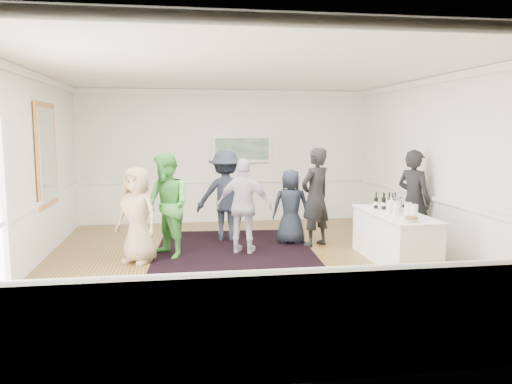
{
  "coord_description": "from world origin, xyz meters",
  "views": [
    {
      "loc": [
        -1.1,
        -8.09,
        2.24
      ],
      "look_at": [
        0.17,
        0.2,
        1.19
      ],
      "focal_mm": 35.0,
      "sensor_mm": 36.0,
      "label": 1
    }
  ],
  "objects": [
    {
      "name": "floor",
      "position": [
        0.0,
        0.0,
        0.0
      ],
      "size": [
        8.0,
        8.0,
        0.0
      ],
      "primitive_type": "plane",
      "color": "olive",
      "rests_on": "ground"
    },
    {
      "name": "ceiling",
      "position": [
        0.0,
        0.0,
        3.2
      ],
      "size": [
        7.0,
        8.0,
        0.02
      ],
      "primitive_type": "cube",
      "color": "white",
      "rests_on": "wall_back"
    },
    {
      "name": "wall_left",
      "position": [
        -3.5,
        0.0,
        1.6
      ],
      "size": [
        0.02,
        8.0,
        3.2
      ],
      "primitive_type": "cube",
      "color": "white",
      "rests_on": "floor"
    },
    {
      "name": "wall_right",
      "position": [
        3.5,
        0.0,
        1.6
      ],
      "size": [
        0.02,
        8.0,
        3.2
      ],
      "primitive_type": "cube",
      "color": "white",
      "rests_on": "floor"
    },
    {
      "name": "wall_back",
      "position": [
        0.0,
        4.0,
        1.6
      ],
      "size": [
        7.0,
        0.02,
        3.2
      ],
      "primitive_type": "cube",
      "color": "white",
      "rests_on": "floor"
    },
    {
      "name": "wall_front",
      "position": [
        0.0,
        -4.0,
        1.6
      ],
      "size": [
        7.0,
        0.02,
        3.2
      ],
      "primitive_type": "cube",
      "color": "white",
      "rests_on": "floor"
    },
    {
      "name": "wainscoting",
      "position": [
        0.0,
        0.0,
        0.5
      ],
      "size": [
        7.0,
        8.0,
        1.0
      ],
      "primitive_type": null,
      "color": "white",
      "rests_on": "floor"
    },
    {
      "name": "mirror",
      "position": [
        -3.45,
        1.3,
        1.8
      ],
      "size": [
        0.05,
        1.25,
        1.85
      ],
      "color": "#EF9446",
      "rests_on": "wall_left"
    },
    {
      "name": "landscape_painting",
      "position": [
        0.4,
        3.95,
        1.78
      ],
      "size": [
        1.44,
        0.06,
        0.66
      ],
      "color": "white",
      "rests_on": "wall_back"
    },
    {
      "name": "area_rug",
      "position": [
        -0.13,
        0.86,
        0.01
      ],
      "size": [
        3.11,
        3.95,
        0.02
      ],
      "primitive_type": "cube",
      "rotation": [
        0.0,
        0.0,
        -0.06
      ],
      "color": "black",
      "rests_on": "floor"
    },
    {
      "name": "serving_table",
      "position": [
        2.48,
        -0.24,
        0.43
      ],
      "size": [
        0.8,
        2.09,
        0.85
      ],
      "color": "white",
      "rests_on": "floor"
    },
    {
      "name": "bartender",
      "position": [
        3.2,
        0.55,
        0.94
      ],
      "size": [
        0.72,
        0.82,
        1.88
      ],
      "primitive_type": "imported",
      "rotation": [
        0.0,
        0.0,
        2.07
      ],
      "color": "black",
      "rests_on": "floor"
    },
    {
      "name": "guest_tan",
      "position": [
        -1.82,
        0.38,
        0.82
      ],
      "size": [
        0.95,
        0.89,
        1.63
      ],
      "primitive_type": "imported",
      "rotation": [
        0.0,
        0.0,
        -0.63
      ],
      "color": "tan",
      "rests_on": "floor"
    },
    {
      "name": "guest_green",
      "position": [
        -1.34,
        0.65,
        0.92
      ],
      "size": [
        1.08,
        1.13,
        1.84
      ],
      "primitive_type": "imported",
      "rotation": [
        0.0,
        0.0,
        -0.98
      ],
      "color": "green",
      "rests_on": "floor"
    },
    {
      "name": "guest_lilac",
      "position": [
        0.04,
        0.76,
        0.87
      ],
      "size": [
        1.1,
        0.76,
        1.74
      ],
      "primitive_type": "imported",
      "rotation": [
        0.0,
        0.0,
        2.78
      ],
      "color": "#B9AEC3",
      "rests_on": "floor"
    },
    {
      "name": "guest_dark_a",
      "position": [
        -0.19,
        1.88,
        0.91
      ],
      "size": [
        1.23,
        0.77,
        1.83
      ],
      "primitive_type": "imported",
      "rotation": [
        0.0,
        0.0,
        3.06
      ],
      "color": "#1C222E",
      "rests_on": "floor"
    },
    {
      "name": "guest_dark_b",
      "position": [
        1.48,
        1.14,
        0.95
      ],
      "size": [
        0.83,
        0.75,
        1.91
      ],
      "primitive_type": "imported",
      "rotation": [
        0.0,
        0.0,
        3.69
      ],
      "color": "black",
      "rests_on": "floor"
    },
    {
      "name": "guest_navy",
      "position": [
        1.05,
        1.39,
        0.74
      ],
      "size": [
        0.78,
        0.56,
        1.48
      ],
      "primitive_type": "imported",
      "rotation": [
        0.0,
        0.0,
        3.01
      ],
      "color": "#1C222E",
      "rests_on": "floor"
    },
    {
      "name": "wine_bottles",
      "position": [
        2.52,
        0.21,
        1.0
      ],
      "size": [
        0.41,
        0.23,
        0.31
      ],
      "color": "black",
      "rests_on": "serving_table"
    },
    {
      "name": "juice_pitchers",
      "position": [
        2.47,
        -0.51,
        0.97
      ],
      "size": [
        0.32,
        0.56,
        0.24
      ],
      "color": "#83B340",
      "rests_on": "serving_table"
    },
    {
      "name": "ice_bucket",
      "position": [
        2.54,
        -0.08,
        0.96
      ],
      "size": [
        0.26,
        0.26,
        0.25
      ],
      "primitive_type": "cylinder",
      "color": "silver",
      "rests_on": "serving_table"
    },
    {
      "name": "nut_bowl",
      "position": [
        2.38,
        -1.03,
        0.88
      ],
      "size": [
        0.23,
        0.23,
        0.08
      ],
      "color": "white",
      "rests_on": "serving_table"
    }
  ]
}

